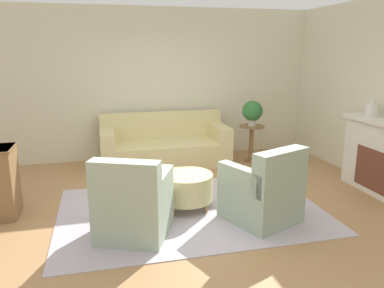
{
  "coord_description": "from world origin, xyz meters",
  "views": [
    {
      "loc": [
        -1.06,
        -4.38,
        2.02
      ],
      "look_at": [
        0.15,
        0.55,
        0.75
      ],
      "focal_mm": 35.0,
      "sensor_mm": 36.0,
      "label": 1
    }
  ],
  "objects_px": {
    "armchair_left": "(133,205)",
    "armchair_right": "(264,192)",
    "vase_mantel_near": "(371,109)",
    "ottoman_table": "(186,187)",
    "side_table": "(251,138)",
    "couch": "(165,146)",
    "potted_plant_on_side_table": "(252,111)"
  },
  "relations": [
    {
      "from": "armchair_left",
      "to": "armchair_right",
      "type": "height_order",
      "value": "same"
    },
    {
      "from": "armchair_right",
      "to": "vase_mantel_near",
      "type": "relative_size",
      "value": 3.59
    },
    {
      "from": "ottoman_table",
      "to": "side_table",
      "type": "height_order",
      "value": "side_table"
    },
    {
      "from": "couch",
      "to": "armchair_left",
      "type": "bearing_deg",
      "value": -106.84
    },
    {
      "from": "armchair_left",
      "to": "side_table",
      "type": "relative_size",
      "value": 1.46
    },
    {
      "from": "armchair_left",
      "to": "side_table",
      "type": "xyz_separation_m",
      "value": [
        2.4,
        2.44,
        0.08
      ]
    },
    {
      "from": "armchair_left",
      "to": "potted_plant_on_side_table",
      "type": "distance_m",
      "value": 3.47
    },
    {
      "from": "couch",
      "to": "vase_mantel_near",
      "type": "height_order",
      "value": "vase_mantel_near"
    },
    {
      "from": "couch",
      "to": "potted_plant_on_side_table",
      "type": "bearing_deg",
      "value": -8.41
    },
    {
      "from": "couch",
      "to": "side_table",
      "type": "bearing_deg",
      "value": -8.41
    },
    {
      "from": "couch",
      "to": "vase_mantel_near",
      "type": "xyz_separation_m",
      "value": [
        2.76,
        -1.9,
        0.86
      ]
    },
    {
      "from": "ottoman_table",
      "to": "vase_mantel_near",
      "type": "height_order",
      "value": "vase_mantel_near"
    },
    {
      "from": "armchair_right",
      "to": "vase_mantel_near",
      "type": "bearing_deg",
      "value": 21.08
    },
    {
      "from": "couch",
      "to": "side_table",
      "type": "relative_size",
      "value": 3.37
    },
    {
      "from": "armchair_right",
      "to": "vase_mantel_near",
      "type": "xyz_separation_m",
      "value": [
        2.01,
        0.78,
        0.81
      ]
    },
    {
      "from": "vase_mantel_near",
      "to": "potted_plant_on_side_table",
      "type": "bearing_deg",
      "value": 124.97
    },
    {
      "from": "side_table",
      "to": "potted_plant_on_side_table",
      "type": "distance_m",
      "value": 0.49
    },
    {
      "from": "armchair_left",
      "to": "armchair_right",
      "type": "distance_m",
      "value": 1.55
    },
    {
      "from": "couch",
      "to": "vase_mantel_near",
      "type": "relative_size",
      "value": 8.26
    },
    {
      "from": "armchair_left",
      "to": "vase_mantel_near",
      "type": "relative_size",
      "value": 3.59
    },
    {
      "from": "side_table",
      "to": "potted_plant_on_side_table",
      "type": "relative_size",
      "value": 1.47
    },
    {
      "from": "side_table",
      "to": "vase_mantel_near",
      "type": "xyz_separation_m",
      "value": [
        1.16,
        -1.66,
        0.74
      ]
    },
    {
      "from": "armchair_right",
      "to": "side_table",
      "type": "bearing_deg",
      "value": 70.73
    },
    {
      "from": "couch",
      "to": "side_table",
      "type": "height_order",
      "value": "couch"
    },
    {
      "from": "armchair_left",
      "to": "armchair_right",
      "type": "relative_size",
      "value": 1.0
    },
    {
      "from": "couch",
      "to": "ottoman_table",
      "type": "xyz_separation_m",
      "value": [
        -0.07,
        -2.08,
        -0.02
      ]
    },
    {
      "from": "side_table",
      "to": "potted_plant_on_side_table",
      "type": "bearing_deg",
      "value": 0.0
    },
    {
      "from": "ottoman_table",
      "to": "potted_plant_on_side_table",
      "type": "distance_m",
      "value": 2.57
    },
    {
      "from": "ottoman_table",
      "to": "potted_plant_on_side_table",
      "type": "xyz_separation_m",
      "value": [
        1.67,
        1.84,
        0.64
      ]
    },
    {
      "from": "armchair_right",
      "to": "side_table",
      "type": "relative_size",
      "value": 1.46
    },
    {
      "from": "couch",
      "to": "armchair_right",
      "type": "height_order",
      "value": "armchair_right"
    },
    {
      "from": "couch",
      "to": "armchair_right",
      "type": "xyz_separation_m",
      "value": [
        0.74,
        -2.67,
        0.05
      ]
    }
  ]
}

